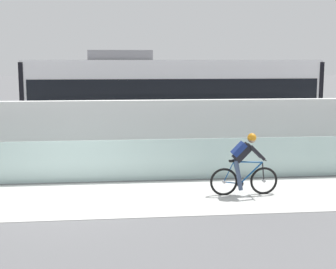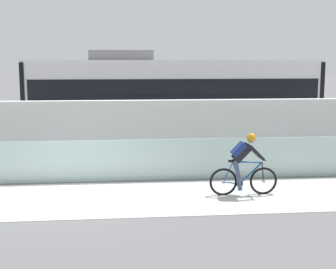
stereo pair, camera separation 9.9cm
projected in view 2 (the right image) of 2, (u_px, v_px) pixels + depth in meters
The scene contains 8 objects.
ground_plane at pixel (68, 200), 12.14m from camera, with size 200.00×200.00×0.00m, color slate.
bike_path_deck at pixel (68, 200), 12.14m from camera, with size 32.00×3.20×0.01m, color silver.
glass_parapet at pixel (74, 161), 13.87m from camera, with size 32.00×0.05×1.19m, color silver.
concrete_barrier_wall at pixel (78, 135), 15.57m from camera, with size 32.00×0.36×2.18m, color white.
tram_rail_near at pixel (84, 153), 18.18m from camera, with size 32.00×0.08×0.01m, color #595654.
tram_rail_far at pixel (87, 147), 19.59m from camera, with size 32.00×0.08×0.01m, color #595654.
tram at pixel (173, 101), 18.93m from camera, with size 11.06×2.54×3.81m.
cyclist_on_bike at pixel (243, 165), 12.46m from camera, with size 1.77×0.58×1.61m.
Camera 2 is at (1.31, -11.95, 3.44)m, focal length 52.26 mm.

